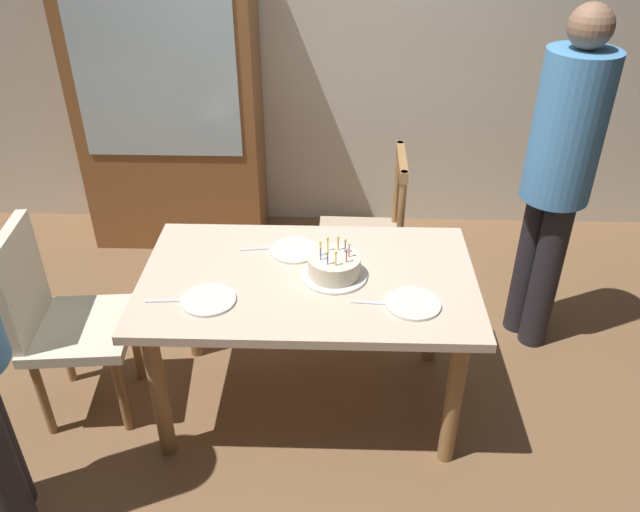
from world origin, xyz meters
TOP-DOWN VIEW (x-y plane):
  - ground at (0.00, 0.00)m, footprint 6.40×6.40m
  - back_wall at (0.00, 1.85)m, footprint 6.40×0.10m
  - dining_table at (0.00, 0.00)m, footprint 1.41×0.85m
  - birthday_cake at (0.11, 0.00)m, footprint 0.28×0.28m
  - plate_near_celebrant at (-0.39, -0.19)m, footprint 0.22×0.22m
  - plate_far_side at (-0.07, 0.19)m, footprint 0.22×0.22m
  - plate_near_guest at (0.42, -0.19)m, footprint 0.22×0.22m
  - fork_near_celebrant at (-0.55, -0.20)m, footprint 0.18×0.03m
  - fork_far_side at (-0.23, 0.20)m, footprint 0.18×0.04m
  - fork_near_guest at (0.26, -0.19)m, footprint 0.18×0.03m
  - chair_spindle_back at (0.27, 0.74)m, footprint 0.45×0.45m
  - chair_upholstered at (-1.09, -0.06)m, footprint 0.48×0.48m
  - person_guest at (1.15, 0.54)m, footprint 0.32×0.32m
  - china_cabinet at (-0.92, 1.56)m, footprint 1.10×0.45m

SIDE VIEW (x-z plane):
  - ground at x=0.00m, z-range 0.00..0.00m
  - chair_spindle_back at x=0.27m, z-range -0.02..0.93m
  - chair_upholstered at x=-1.09m, z-range 0.06..1.01m
  - dining_table at x=0.00m, z-range 0.26..0.99m
  - fork_near_celebrant at x=-0.55m, z-range 0.72..0.73m
  - fork_far_side at x=-0.23m, z-range 0.72..0.73m
  - fork_near_guest at x=0.26m, z-range 0.72..0.73m
  - plate_near_celebrant at x=-0.39m, z-range 0.72..0.74m
  - plate_far_side at x=-0.07m, z-range 0.72..0.74m
  - plate_near_guest at x=0.42m, z-range 0.72..0.74m
  - birthday_cake at x=0.11m, z-range 0.69..0.85m
  - china_cabinet at x=-0.92m, z-range 0.00..1.90m
  - person_guest at x=1.15m, z-range 0.12..1.84m
  - back_wall at x=0.00m, z-range 0.00..2.60m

